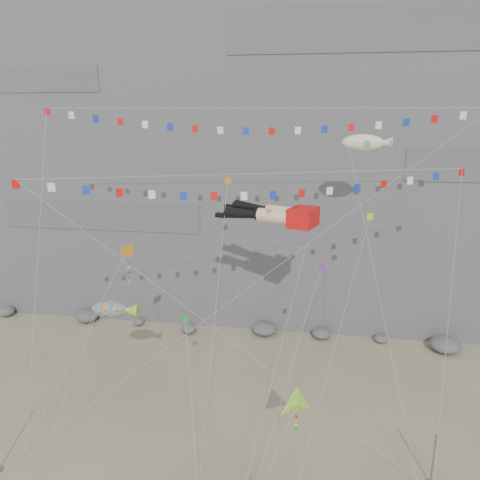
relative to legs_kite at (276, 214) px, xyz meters
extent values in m
plane|color=tan|center=(-1.78, -6.36, -15.35)|extent=(120.00, 120.00, 0.00)
cube|color=slate|center=(-1.78, 25.64, 9.65)|extent=(80.00, 28.00, 50.00)
cylinder|color=slate|center=(10.81, -8.49, -13.52)|extent=(0.12, 0.12, 3.65)
cube|color=red|center=(2.07, -0.75, 0.01)|extent=(2.46, 2.85, 1.42)
cylinder|color=beige|center=(-0.12, -0.70, 0.01)|extent=(2.61, 1.81, 1.05)
sphere|color=black|center=(-1.24, -0.29, 0.01)|extent=(0.96, 0.96, 0.96)
cone|color=black|center=(-2.57, 0.20, -0.08)|extent=(2.99, 1.80, 0.98)
cube|color=black|center=(-4.36, 0.86, -0.40)|extent=(1.01, 0.71, 0.35)
cylinder|color=beige|center=(0.37, 0.63, 0.01)|extent=(2.61, 1.81, 1.05)
sphere|color=black|center=(-0.76, 1.04, 0.01)|extent=(0.96, 0.96, 0.96)
cone|color=black|center=(-2.09, 1.53, 0.14)|extent=(3.00, 1.81, 1.05)
cube|color=black|center=(-3.88, 2.18, 0.04)|extent=(1.01, 0.71, 0.35)
cylinder|color=gray|center=(0.54, -7.85, -7.65)|extent=(0.03, 0.03, 21.11)
cylinder|color=gray|center=(-8.86, -4.39, -3.76)|extent=(0.03, 0.03, 29.48)
cube|color=slate|center=(-16.24, -9.86, -15.30)|extent=(0.16, 0.16, 0.10)
cylinder|color=gray|center=(4.96, -6.37, -5.90)|extent=(0.03, 0.03, 22.86)
cylinder|color=gray|center=(-13.35, -7.22, -8.82)|extent=(0.03, 0.03, 15.93)
cube|color=slate|center=(-16.17, -10.88, -15.30)|extent=(0.16, 0.16, 0.10)
cylinder|color=gray|center=(-13.06, -7.88, -10.95)|extent=(0.03, 0.03, 11.38)
cube|color=slate|center=(-14.35, -11.32, -15.30)|extent=(0.16, 0.16, 0.10)
cylinder|color=gray|center=(0.82, -12.35, -12.36)|extent=(0.03, 0.03, 8.06)
cylinder|color=gray|center=(8.23, -2.49, -5.09)|extent=(0.03, 0.03, 24.82)
cylinder|color=gray|center=(-3.72, -5.21, -6.58)|extent=(0.03, 0.03, 23.20)
cylinder|color=gray|center=(1.54, -8.08, -9.17)|extent=(0.03, 0.03, 16.20)
cylinder|color=gray|center=(-4.50, -9.03, -10.91)|extent=(0.03, 0.03, 11.46)
cylinder|color=gray|center=(4.59, -5.38, -7.86)|extent=(0.03, 0.03, 21.84)
camera|label=1|loc=(2.64, -34.59, 7.43)|focal=35.00mm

